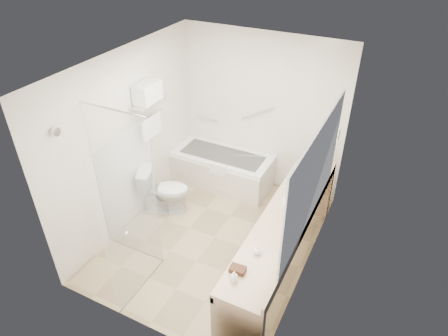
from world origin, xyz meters
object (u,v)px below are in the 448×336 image
at_px(bathtub, 222,169).
at_px(amenity_basket, 238,269).
at_px(vanity_counter, 283,232).
at_px(toilet, 165,190).
at_px(water_bottle_left, 287,192).

distance_m(bathtub, amenity_basket, 2.79).
distance_m(vanity_counter, amenity_basket, 1.01).
bearing_deg(toilet, amenity_basket, -150.18).
distance_m(bathtub, toilet, 1.12).
bearing_deg(water_bottle_left, toilet, -178.54).
height_order(bathtub, water_bottle_left, water_bottle_left).
bearing_deg(bathtub, toilet, -113.73).
bearing_deg(amenity_basket, toilet, 143.70).
distance_m(vanity_counter, water_bottle_left, 0.52).
relative_size(bathtub, vanity_counter, 0.59).
bearing_deg(vanity_counter, water_bottle_left, 106.77).
xyz_separation_m(bathtub, amenity_basket, (1.36, -2.36, 0.60)).
height_order(vanity_counter, toilet, vanity_counter).
relative_size(bathtub, amenity_basket, 10.02).
bearing_deg(bathtub, vanity_counter, -42.35).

